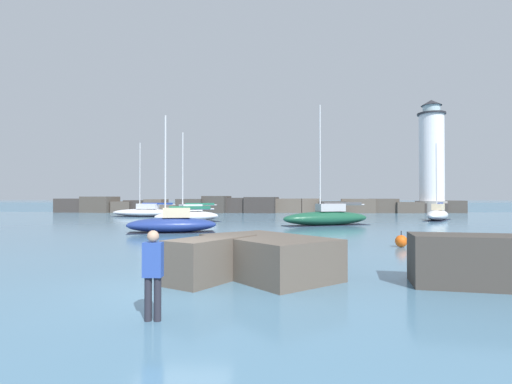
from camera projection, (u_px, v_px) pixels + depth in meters
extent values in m
plane|color=teal|center=(180.00, 290.00, 10.13)|extent=(600.00, 600.00, 0.00)
cube|color=teal|center=(262.00, 205.00, 121.81)|extent=(400.00, 116.00, 0.01)
cube|color=#383330|center=(72.00, 205.00, 63.09)|extent=(4.50, 3.30, 2.16)
cube|color=#4C443D|center=(100.00, 204.00, 62.22)|extent=(5.61, 4.59, 2.47)
cube|color=#4C443D|center=(123.00, 207.00, 62.99)|extent=(3.63, 5.28, 1.71)
cube|color=#383330|center=(141.00, 206.00, 63.16)|extent=(4.56, 4.19, 1.89)
cube|color=brown|center=(156.00, 206.00, 62.49)|extent=(3.10, 3.70, 2.05)
cube|color=brown|center=(170.00, 209.00, 61.52)|extent=(3.01, 5.41, 1.22)
cube|color=#423D38|center=(192.00, 206.00, 61.45)|extent=(4.11, 5.13, 2.10)
cube|color=#423D38|center=(217.00, 204.00, 61.27)|extent=(4.25, 4.63, 2.56)
cube|color=#383330|center=(237.00, 205.00, 61.46)|extent=(4.19, 3.70, 2.28)
cube|color=#383330|center=(262.00, 205.00, 61.54)|extent=(5.40, 6.26, 2.40)
cube|color=brown|center=(285.00, 206.00, 62.01)|extent=(4.78, 3.85, 2.16)
cube|color=brown|center=(308.00, 206.00, 62.01)|extent=(3.75, 4.01, 2.16)
cube|color=#423D38|center=(330.00, 207.00, 60.88)|extent=(3.87, 5.50, 1.74)
cube|color=brown|center=(358.00, 206.00, 61.67)|extent=(5.65, 5.46, 2.13)
cube|color=#4C443D|center=(384.00, 206.00, 61.29)|extent=(3.83, 4.13, 2.14)
cube|color=#4C443D|center=(405.00, 207.00, 61.04)|extent=(4.61, 4.73, 1.63)
cube|color=#383330|center=(429.00, 208.00, 61.45)|extent=(4.91, 5.06, 1.45)
cube|color=#423D38|center=(452.00, 207.00, 61.35)|extent=(3.21, 4.63, 1.86)
cylinder|color=gray|center=(432.00, 207.00, 61.24)|extent=(4.90, 4.90, 1.80)
cylinder|color=white|center=(432.00, 158.00, 61.34)|extent=(3.63, 3.63, 13.29)
cylinder|color=#232328|center=(431.00, 114.00, 61.43)|extent=(4.18, 4.18, 0.25)
cylinder|color=silver|center=(431.00, 109.00, 61.44)|extent=(2.54, 2.54, 1.15)
cone|color=#232328|center=(431.00, 103.00, 61.45)|extent=(3.09, 3.09, 0.90)
cube|color=brown|center=(212.00, 259.00, 11.31)|extent=(2.52, 3.05, 1.21)
cube|color=brown|center=(268.00, 256.00, 11.85)|extent=(4.41, 4.63, 1.18)
cube|color=#423D38|center=(468.00, 261.00, 10.50)|extent=(3.07, 2.00, 1.35)
ellipsoid|color=navy|center=(172.00, 225.00, 26.56)|extent=(6.20, 3.31, 1.01)
cube|color=black|center=(172.00, 232.00, 26.56)|extent=(5.91, 3.20, 0.03)
cube|color=beige|center=(176.00, 213.00, 26.63)|extent=(1.98, 1.49, 0.64)
cylinder|color=silver|center=(165.00, 166.00, 26.53)|extent=(0.12, 0.12, 6.81)
cylinder|color=#BCBCC1|center=(190.00, 209.00, 26.81)|extent=(3.18, 0.82, 0.10)
cube|color=#1E664C|center=(190.00, 208.00, 26.81)|extent=(2.73, 0.81, 0.20)
ellipsoid|color=#195138|center=(326.00, 218.00, 33.37)|extent=(8.02, 4.70, 1.17)
cube|color=black|center=(326.00, 225.00, 33.36)|extent=(7.64, 4.51, 0.03)
cube|color=#B2B2B7|center=(330.00, 208.00, 33.52)|extent=(2.58, 1.83, 0.64)
cylinder|color=silver|center=(320.00, 158.00, 33.23)|extent=(0.12, 0.12, 8.90)
cylinder|color=#BCBCC1|center=(343.00, 205.00, 33.94)|extent=(4.07, 1.75, 0.10)
cube|color=#4C4C51|center=(343.00, 204.00, 33.94)|extent=(3.50, 1.59, 0.20)
ellipsoid|color=white|center=(187.00, 217.00, 37.90)|extent=(6.69, 5.41, 1.05)
cube|color=black|center=(187.00, 222.00, 37.89)|extent=(6.40, 5.20, 0.03)
cube|color=silver|center=(191.00, 208.00, 38.06)|extent=(2.33, 2.15, 0.64)
cylinder|color=silver|center=(183.00, 172.00, 37.72)|extent=(0.12, 0.12, 7.46)
cylinder|color=#BCBCC1|center=(200.00, 205.00, 38.53)|extent=(3.02, 1.89, 0.10)
cube|color=#1E664C|center=(200.00, 204.00, 38.54)|extent=(2.63, 1.71, 0.20)
ellipsoid|color=white|center=(145.00, 213.00, 48.45)|extent=(8.56, 3.39, 0.95)
cube|color=black|center=(145.00, 217.00, 48.44)|extent=(8.14, 3.29, 0.03)
cube|color=silver|center=(148.00, 206.00, 48.38)|extent=(2.65, 1.54, 0.64)
cylinder|color=silver|center=(140.00, 176.00, 48.63)|extent=(0.12, 0.12, 8.07)
cylinder|color=#BCBCC1|center=(157.00, 204.00, 48.15)|extent=(4.54, 0.81, 0.10)
cube|color=navy|center=(157.00, 204.00, 48.15)|extent=(3.88, 0.80, 0.20)
ellipsoid|color=white|center=(438.00, 215.00, 40.87)|extent=(4.92, 6.39, 1.05)
cube|color=black|center=(438.00, 220.00, 40.86)|extent=(4.72, 6.10, 0.03)
cube|color=beige|center=(438.00, 207.00, 41.15)|extent=(1.84, 2.15, 0.64)
cylinder|color=silver|center=(437.00, 177.00, 40.52)|extent=(0.12, 0.12, 6.81)
cylinder|color=#BCBCC1|center=(440.00, 204.00, 41.95)|extent=(1.97, 3.06, 0.10)
cube|color=navy|center=(440.00, 204.00, 41.95)|extent=(1.78, 2.66, 0.20)
sphere|color=#EA5914|center=(401.00, 241.00, 18.77)|extent=(0.57, 0.57, 0.57)
cylinder|color=black|center=(401.00, 233.00, 18.77)|extent=(0.04, 0.04, 0.20)
cylinder|color=#282833|center=(148.00, 299.00, 7.56)|extent=(0.14, 0.14, 0.83)
cylinder|color=#282833|center=(158.00, 299.00, 7.55)|extent=(0.14, 0.14, 0.83)
cube|color=#2D4CA5|center=(153.00, 260.00, 7.57)|extent=(0.36, 0.22, 0.66)
sphere|color=tan|center=(153.00, 236.00, 7.57)|extent=(0.23, 0.23, 0.23)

